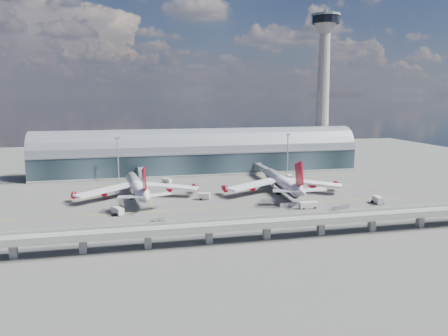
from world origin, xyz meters
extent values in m
plane|color=#474744|center=(0.00, 0.00, 0.00)|extent=(500.00, 500.00, 0.00)
cube|color=gold|center=(0.00, -10.00, 0.01)|extent=(200.00, 0.25, 0.01)
cube|color=gold|center=(0.00, 20.00, 0.01)|extent=(200.00, 0.25, 0.01)
cube|color=gold|center=(0.00, 50.00, 0.01)|extent=(200.00, 0.25, 0.01)
cube|color=gold|center=(-35.00, 30.00, 0.01)|extent=(0.25, 80.00, 0.01)
cube|color=gold|center=(35.00, 30.00, 0.01)|extent=(0.25, 80.00, 0.01)
cube|color=#1D2930|center=(0.00, 78.00, 7.00)|extent=(200.00, 28.00, 14.00)
cylinder|color=slate|center=(0.00, 78.00, 14.00)|extent=(200.00, 28.00, 28.00)
cube|color=gray|center=(0.00, 64.00, 14.00)|extent=(200.00, 1.00, 1.20)
cube|color=gray|center=(0.00, 78.00, 0.60)|extent=(200.00, 30.00, 1.20)
cube|color=gray|center=(85.00, 83.00, 4.00)|extent=(18.00, 18.00, 8.00)
cone|color=gray|center=(85.00, 83.00, 45.00)|extent=(10.00, 10.00, 90.00)
cone|color=gray|center=(85.00, 83.00, 92.00)|extent=(16.00, 16.00, 8.00)
cylinder|color=black|center=(85.00, 83.00, 97.00)|extent=(18.00, 18.00, 5.00)
cylinder|color=slate|center=(85.00, 83.00, 100.00)|extent=(19.00, 19.00, 1.50)
cylinder|color=gray|center=(85.00, 83.00, 101.50)|extent=(2.40, 2.40, 3.00)
cube|color=gray|center=(0.00, -55.00, 5.50)|extent=(220.00, 8.50, 1.20)
cube|color=gray|center=(0.00, -59.00, 6.60)|extent=(220.00, 0.40, 1.20)
cube|color=gray|center=(0.00, -51.00, 6.60)|extent=(220.00, 0.40, 1.20)
cube|color=gray|center=(0.00, -56.50, 6.15)|extent=(220.00, 0.12, 0.12)
cube|color=gray|center=(0.00, -53.50, 6.15)|extent=(220.00, 0.12, 0.12)
cube|color=gray|center=(-80.00, -55.00, 2.50)|extent=(2.20, 2.20, 5.00)
cube|color=gray|center=(-60.00, -55.00, 2.50)|extent=(2.20, 2.20, 5.00)
cube|color=gray|center=(-40.00, -55.00, 2.50)|extent=(2.20, 2.20, 5.00)
cube|color=gray|center=(-20.00, -55.00, 2.50)|extent=(2.20, 2.20, 5.00)
cube|color=gray|center=(0.00, -55.00, 2.50)|extent=(2.20, 2.20, 5.00)
cube|color=gray|center=(20.00, -55.00, 2.50)|extent=(2.20, 2.20, 5.00)
cube|color=gray|center=(40.00, -55.00, 2.50)|extent=(2.20, 2.20, 5.00)
cube|color=gray|center=(60.00, -55.00, 2.50)|extent=(2.20, 2.20, 5.00)
cylinder|color=gray|center=(-50.00, 55.00, 12.50)|extent=(0.70, 0.70, 25.00)
cube|color=gray|center=(-50.00, 55.00, 25.20)|extent=(3.00, 0.40, 1.00)
cylinder|color=gray|center=(50.00, 55.00, 12.50)|extent=(0.70, 0.70, 25.00)
cube|color=gray|center=(50.00, 55.00, 25.20)|extent=(3.00, 0.40, 1.00)
cylinder|color=white|center=(-41.04, 17.90, 5.54)|extent=(10.14, 47.69, 5.72)
cone|color=white|center=(-43.52, 44.15, 5.54)|extent=(6.36, 7.65, 5.72)
cone|color=white|center=(-38.40, -10.12, 6.25)|extent=(6.70, 11.21, 5.72)
cube|color=#AF0718|center=(-38.65, -7.45, 13.31)|extent=(1.63, 10.69, 11.83)
cube|color=white|center=(-55.76, 14.72, 4.82)|extent=(27.97, 21.81, 2.31)
cube|color=white|center=(-25.99, 17.53, 4.82)|extent=(29.33, 17.66, 2.31)
cylinder|color=#AF0718|center=(-56.48, 16.44, 3.21)|extent=(3.26, 4.71, 2.86)
cylinder|color=#AF0718|center=(-69.71, 15.19, 3.21)|extent=(3.26, 4.71, 2.86)
cylinder|color=#AF0718|center=(-25.61, 19.36, 3.21)|extent=(3.26, 4.71, 2.86)
cylinder|color=#AF0718|center=(-12.38, 20.61, 3.21)|extent=(3.26, 4.71, 2.86)
cylinder|color=gray|center=(-42.61, 34.53, 1.34)|extent=(0.45, 0.45, 2.68)
cylinder|color=gray|center=(-43.55, 14.08, 1.34)|extent=(0.54, 0.54, 2.68)
cylinder|color=gray|center=(-37.86, 14.62, 1.34)|extent=(0.54, 0.54, 2.68)
cylinder|color=black|center=(-43.55, 14.08, 0.49)|extent=(2.08, 1.52, 1.34)
cylinder|color=black|center=(-37.86, 14.62, 0.49)|extent=(2.08, 1.52, 1.34)
cylinder|color=white|center=(30.55, 11.93, 5.71)|extent=(8.60, 47.09, 5.62)
cone|color=white|center=(32.24, 38.19, 5.71)|extent=(6.10, 8.09, 5.62)
cone|color=white|center=(28.75, -16.27, 6.49)|extent=(6.35, 11.95, 5.62)
cube|color=#AF0718|center=(28.93, -13.37, 13.85)|extent=(1.42, 11.60, 12.82)
cube|color=white|center=(15.30, 10.96, 4.94)|extent=(29.80, 19.09, 2.40)
cube|color=white|center=(45.56, 9.03, 4.94)|extent=(28.92, 21.92, 2.40)
cylinder|color=black|center=(30.55, 11.93, 4.17)|extent=(7.45, 42.24, 4.77)
cylinder|color=#AF0718|center=(14.86, 12.93, 3.20)|extent=(3.40, 5.03, 3.10)
cylinder|color=#AF0718|center=(1.41, 13.79, 3.20)|extent=(3.40, 5.03, 3.10)
cylinder|color=#AF0718|center=(46.25, 10.92, 3.20)|extent=(3.40, 5.03, 3.10)
cylinder|color=#AF0718|center=(59.70, 10.06, 3.20)|extent=(3.40, 5.03, 3.10)
cylinder|color=gray|center=(31.61, 28.40, 1.45)|extent=(0.48, 0.48, 2.90)
cylinder|color=gray|center=(27.22, 8.26, 1.45)|extent=(0.58, 0.58, 2.90)
cylinder|color=gray|center=(33.40, 7.86, 1.45)|extent=(0.58, 0.58, 2.90)
cylinder|color=black|center=(27.22, 8.26, 0.53)|extent=(2.22, 1.59, 1.45)
cylinder|color=black|center=(33.40, 7.86, 0.53)|extent=(2.22, 1.59, 1.45)
cube|color=gray|center=(-37.54, 52.00, 5.20)|extent=(3.00, 24.00, 3.00)
cube|color=gray|center=(-37.54, 40.00, 5.20)|extent=(3.60, 3.60, 3.40)
cylinder|color=gray|center=(-37.54, 64.00, 5.20)|extent=(4.40, 4.40, 4.00)
cylinder|color=gray|center=(-37.54, 40.00, 1.70)|extent=(0.50, 0.50, 3.40)
cylinder|color=black|center=(-37.54, 40.00, 0.35)|extent=(1.40, 0.80, 0.80)
cube|color=gray|center=(34.05, 50.00, 5.20)|extent=(3.00, 28.00, 3.00)
cube|color=gray|center=(34.05, 36.00, 5.20)|extent=(3.60, 3.60, 3.40)
cylinder|color=gray|center=(34.05, 64.00, 5.20)|extent=(4.40, 4.40, 4.00)
cylinder|color=gray|center=(34.05, 36.00, 1.70)|extent=(0.50, 0.50, 3.40)
cylinder|color=black|center=(34.05, 36.00, 0.35)|extent=(1.40, 0.80, 0.80)
cube|color=beige|center=(-50.05, -11.49, 1.70)|extent=(5.49, 7.77, 2.77)
cylinder|color=black|center=(-48.99, -9.35, 0.48)|extent=(2.81, 2.04, 0.96)
cylinder|color=black|center=(-51.10, -13.63, 0.48)|extent=(2.81, 2.04, 0.96)
cube|color=beige|center=(-10.44, 5.84, 1.73)|extent=(5.96, 4.34, 2.82)
cylinder|color=black|center=(-8.83, 6.49, 0.49)|extent=(1.92, 2.88, 0.98)
cylinder|color=black|center=(-12.05, 5.19, 0.49)|extent=(1.92, 2.88, 0.98)
cube|color=beige|center=(30.56, -20.53, 1.62)|extent=(8.12, 2.45, 2.63)
cylinder|color=black|center=(33.14, -20.57, 0.45)|extent=(0.95, 2.54, 0.91)
cylinder|color=black|center=(27.97, -20.49, 0.45)|extent=(0.95, 2.54, 0.91)
cube|color=beige|center=(64.83, -19.34, 1.81)|extent=(3.64, 7.11, 2.94)
cylinder|color=black|center=(64.49, -17.19, 0.51)|extent=(2.95, 1.45, 1.02)
cylinder|color=black|center=(65.18, -21.48, 0.51)|extent=(2.95, 1.45, 1.02)
cube|color=beige|center=(45.70, 40.87, 1.80)|extent=(3.61, 6.02, 2.93)
cylinder|color=black|center=(45.35, 42.63, 0.51)|extent=(2.96, 1.53, 1.01)
cylinder|color=black|center=(46.04, 39.10, 0.51)|extent=(2.96, 1.53, 1.01)
cube|color=beige|center=(-23.82, 48.15, 1.54)|extent=(5.36, 5.86, 2.50)
cylinder|color=black|center=(-22.65, 49.58, 0.43)|extent=(2.41, 2.19, 0.86)
cylinder|color=black|center=(-24.99, 46.72, 0.43)|extent=(2.41, 2.19, 0.86)
cube|color=gray|center=(-35.22, -25.23, 0.23)|extent=(2.29, 1.58, 0.28)
cube|color=#BABAC0|center=(-35.22, -25.23, 0.98)|extent=(1.92, 1.47, 1.39)
cube|color=gray|center=(-32.80, -25.33, 0.23)|extent=(2.29, 1.58, 0.28)
cube|color=#BABAC0|center=(-32.80, -25.33, 0.98)|extent=(1.92, 1.47, 1.39)
cube|color=gray|center=(40.63, -25.64, 0.24)|extent=(2.71, 2.24, 0.29)
cube|color=#BABAC0|center=(40.63, -25.64, 1.02)|extent=(2.31, 2.02, 1.45)
cube|color=gray|center=(43.00, -24.79, 0.24)|extent=(2.71, 2.24, 0.29)
cube|color=#BABAC0|center=(43.00, -24.79, 1.02)|extent=(2.31, 2.02, 1.45)
cube|color=gray|center=(45.37, -23.94, 0.24)|extent=(2.71, 2.24, 0.29)
cube|color=#BABAC0|center=(45.37, -23.94, 1.02)|extent=(2.31, 2.02, 1.45)
cube|color=gray|center=(47.74, -23.09, 0.24)|extent=(2.71, 2.24, 0.29)
cube|color=#BABAC0|center=(47.74, -23.09, 1.02)|extent=(2.31, 2.02, 1.45)
cube|color=gray|center=(20.26, -15.75, 0.23)|extent=(2.36, 1.70, 0.28)
cube|color=#BABAC0|center=(20.26, -15.75, 0.97)|extent=(1.98, 1.57, 1.39)
cube|color=gray|center=(22.65, -15.50, 0.23)|extent=(2.36, 1.70, 0.28)
cube|color=#BABAC0|center=(22.65, -15.50, 0.97)|extent=(1.98, 1.57, 1.39)
cube|color=gray|center=(25.04, -15.26, 0.23)|extent=(2.36, 1.70, 0.28)
cube|color=#BABAC0|center=(25.04, -15.26, 0.97)|extent=(1.98, 1.57, 1.39)
cube|color=gray|center=(27.43, -15.02, 0.23)|extent=(2.36, 1.70, 0.28)
cube|color=#BABAC0|center=(27.43, -15.02, 0.97)|extent=(1.98, 1.57, 1.39)
camera|label=1|loc=(-46.32, -191.30, 48.71)|focal=35.00mm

